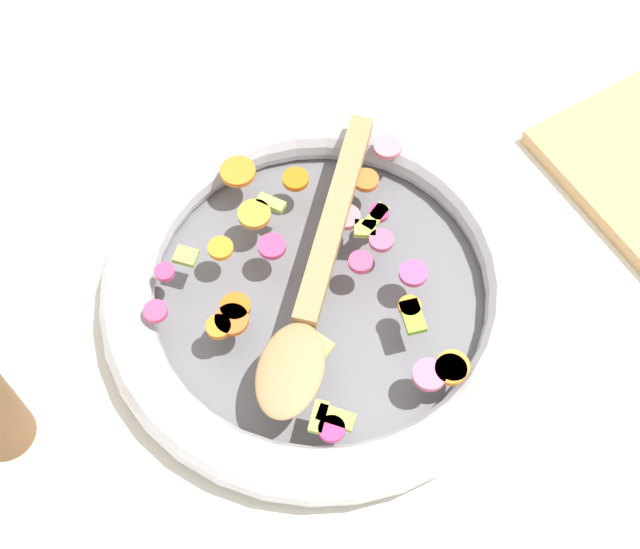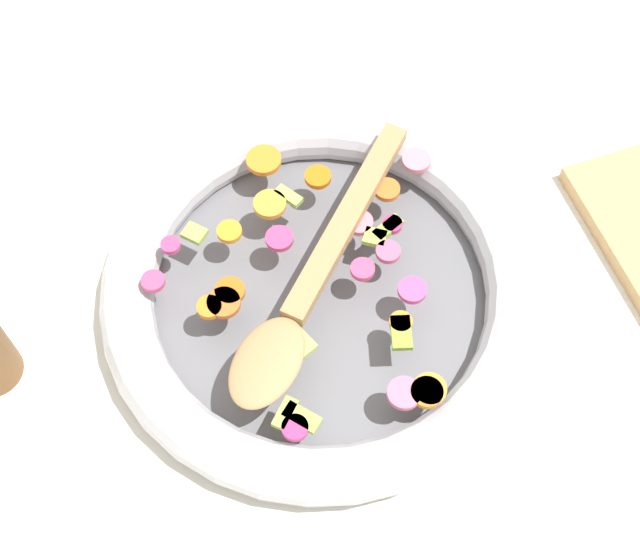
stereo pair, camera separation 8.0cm
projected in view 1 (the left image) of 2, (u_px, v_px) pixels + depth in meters
name	position (u px, v px, depth m)	size (l,w,h in m)	color
ground_plane	(320.00, 300.00, 0.85)	(4.00, 4.00, 0.00)	silver
skillet	(320.00, 289.00, 0.83)	(0.41, 0.41, 0.05)	slate
chopped_vegetables	(321.00, 271.00, 0.80)	(0.31, 0.30, 0.01)	orange
wooden_spoon	(314.00, 289.00, 0.78)	(0.25, 0.25, 0.01)	#A87F51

